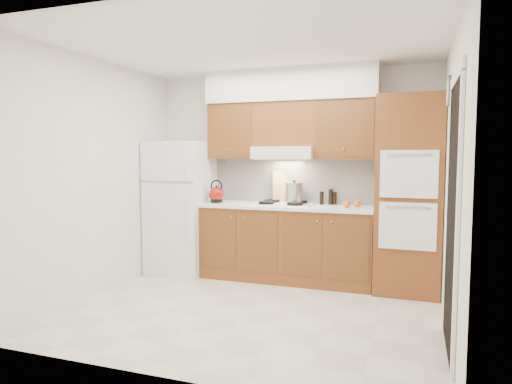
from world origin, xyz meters
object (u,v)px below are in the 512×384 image
at_px(fridge, 181,207).
at_px(stock_pot, 294,192).
at_px(oven_cabinet, 409,195).
at_px(kettle, 216,194).

xyz_separation_m(fridge, stock_pot, (1.50, 0.15, 0.23)).
relative_size(fridge, oven_cabinet, 0.78).
bearing_deg(oven_cabinet, fridge, -179.30).
relative_size(oven_cabinet, kettle, 11.42).
distance_m(oven_cabinet, stock_pot, 1.35).
height_order(oven_cabinet, kettle, oven_cabinet).
relative_size(fridge, stock_pot, 7.46).
bearing_deg(stock_pot, oven_cabinet, -5.04).
bearing_deg(stock_pot, fridge, -174.12).
distance_m(fridge, kettle, 0.55).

